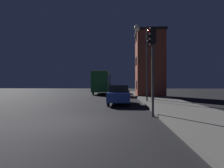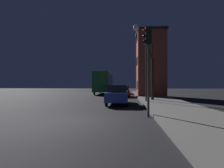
# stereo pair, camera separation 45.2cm
# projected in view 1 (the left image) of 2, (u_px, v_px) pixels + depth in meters

# --- Properties ---
(ground_plane) EXTENTS (120.00, 120.00, 0.00)m
(ground_plane) POSITION_uv_depth(u_px,v_px,m) (81.00, 121.00, 7.88)
(ground_plane) COLOR black
(sidewalk) EXTENTS (3.92, 60.00, 0.17)m
(sidewalk) POSITION_uv_depth(u_px,v_px,m) (209.00, 121.00, 7.57)
(sidewalk) COLOR #514F4C
(sidewalk) RESTS_ON ground
(brick_building) EXTENTS (3.86, 4.09, 8.75)m
(brick_building) POSITION_uv_depth(u_px,v_px,m) (150.00, 63.00, 23.91)
(brick_building) COLOR brown
(brick_building) RESTS_ON sidewalk
(streetlamp) EXTENTS (1.24, 0.55, 6.88)m
(streetlamp) POSITION_uv_depth(u_px,v_px,m) (141.00, 43.00, 15.76)
(streetlamp) COLOR #38383A
(streetlamp) RESTS_ON sidewalk
(traffic_light) EXTENTS (0.43, 0.24, 4.62)m
(traffic_light) POSITION_uv_depth(u_px,v_px,m) (152.00, 53.00, 8.99)
(traffic_light) COLOR #38383A
(traffic_light) RESTS_ON ground
(bare_tree) EXTENTS (0.69, 1.79, 5.12)m
(bare_tree) POSITION_uv_depth(u_px,v_px,m) (153.00, 75.00, 17.25)
(bare_tree) COLOR #2D2319
(bare_tree) RESTS_ON sidewalk
(bus) EXTENTS (2.45, 9.18, 3.76)m
(bus) POSITION_uv_depth(u_px,v_px,m) (102.00, 81.00, 30.20)
(bus) COLOR #1E6B33
(bus) RESTS_ON ground
(car_near_lane) EXTENTS (1.70, 4.54, 1.61)m
(car_near_lane) POSITION_uv_depth(u_px,v_px,m) (119.00, 94.00, 14.62)
(car_near_lane) COLOR navy
(car_near_lane) RESTS_ON ground
(car_mid_lane) EXTENTS (1.87, 4.47, 1.44)m
(car_mid_lane) POSITION_uv_depth(u_px,v_px,m) (122.00, 91.00, 23.51)
(car_mid_lane) COLOR #B21E19
(car_mid_lane) RESTS_ON ground
(car_far_lane) EXTENTS (1.88, 4.79, 1.47)m
(car_far_lane) POSITION_uv_depth(u_px,v_px,m) (121.00, 89.00, 31.01)
(car_far_lane) COLOR black
(car_far_lane) RESTS_ON ground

